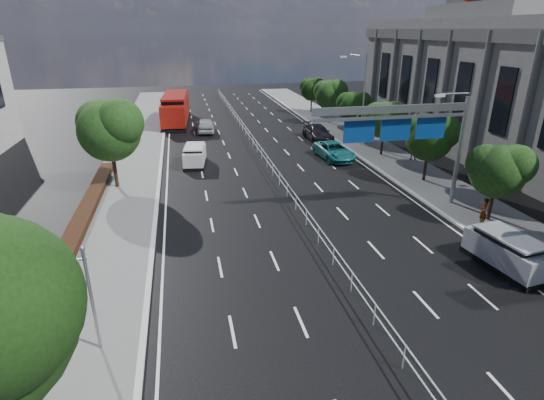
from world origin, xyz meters
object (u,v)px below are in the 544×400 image
object	(u,v)px
toilet_sign	(74,283)
silver_minivan	(507,252)
near_car_dark	(173,98)
pedestrian_a	(483,212)
parked_car_dark	(318,133)
overhead_gantry	(408,124)
red_bus	(176,108)
parked_car_teal	(334,151)
near_car_silver	(205,125)
white_minivan	(195,155)
pedestrian_b	(413,151)

from	to	relation	value
toilet_sign	silver_minivan	xyz separation A→B (m)	(19.25, 2.00, -2.08)
toilet_sign	silver_minivan	world-z (taller)	toilet_sign
near_car_dark	pedestrian_a	xyz separation A→B (m)	(18.08, -50.71, 0.24)
parked_car_dark	pedestrian_a	distance (m)	22.83
overhead_gantry	red_bus	xyz separation A→B (m)	(-14.24, 31.30, -3.73)
parked_car_teal	parked_car_dark	bearing A→B (deg)	80.59
near_car_silver	near_car_dark	xyz separation A→B (m)	(-3.65, 21.57, -0.03)
white_minivan	near_car_silver	bearing A→B (deg)	89.83
white_minivan	near_car_dark	xyz separation A→B (m)	(-1.90, 34.30, -0.06)
red_bus	near_car_silver	world-z (taller)	red_bus
near_car_silver	pedestrian_b	size ratio (longest dim) A/B	3.03
red_bus	near_car_dark	bearing A→B (deg)	95.67
red_bus	parked_car_teal	bearing A→B (deg)	-49.99
white_minivan	pedestrian_b	bearing A→B (deg)	-0.88
overhead_gantry	silver_minivan	bearing A→B (deg)	-79.04
white_minivan	parked_car_dark	world-z (taller)	white_minivan
toilet_sign	red_bus	xyz separation A→B (m)	(3.45, 41.36, -1.07)
red_bus	pedestrian_a	distance (m)	39.26
silver_minivan	parked_car_teal	distance (m)	20.08
near_car_silver	parked_car_dark	bearing A→B (deg)	153.06
white_minivan	near_car_dark	size ratio (longest dim) A/B	0.88
toilet_sign	parked_car_teal	distance (m)	28.17
overhead_gantry	pedestrian_b	world-z (taller)	overhead_gantry
near_car_silver	pedestrian_b	world-z (taller)	pedestrian_b
overhead_gantry	parked_car_dark	size ratio (longest dim) A/B	1.89
near_car_silver	near_car_dark	distance (m)	21.88
overhead_gantry	white_minivan	bearing A→B (deg)	135.23
white_minivan	pedestrian_b	distance (m)	19.40
overhead_gantry	near_car_dark	xyz separation A→B (m)	(-14.66, 46.95, -4.83)
toilet_sign	near_car_silver	xyz separation A→B (m)	(6.69, 35.44, -2.13)
red_bus	silver_minivan	distance (m)	42.42
overhead_gantry	silver_minivan	world-z (taller)	overhead_gantry
overhead_gantry	red_bus	bearing A→B (deg)	114.46
near_car_silver	pedestrian_b	xyz separation A→B (m)	(17.43, -15.61, 0.11)
white_minivan	silver_minivan	world-z (taller)	silver_minivan
red_bus	silver_minivan	size ratio (longest dim) A/B	2.76
silver_minivan	pedestrian_b	size ratio (longest dim) A/B	2.81
white_minivan	parked_car_teal	world-z (taller)	white_minivan
near_car_silver	parked_car_teal	bearing A→B (deg)	131.35
toilet_sign	silver_minivan	distance (m)	19.47
white_minivan	red_bus	world-z (taller)	red_bus
red_bus	parked_car_teal	size ratio (longest dim) A/B	2.28
near_car_dark	parked_car_dark	distance (m)	31.88
parked_car_dark	pedestrian_a	xyz separation A→B (m)	(2.97, -22.63, 0.23)
red_bus	near_car_silver	distance (m)	6.83
near_car_dark	red_bus	bearing A→B (deg)	95.47
overhead_gantry	white_minivan	xyz separation A→B (m)	(-12.76, 12.66, -4.76)
overhead_gantry	near_car_silver	world-z (taller)	overhead_gantry
white_minivan	silver_minivan	distance (m)	25.18
overhead_gantry	parked_car_dark	world-z (taller)	overhead_gantry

